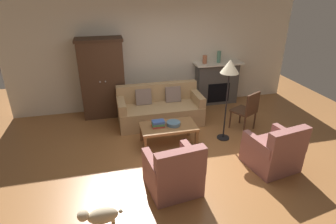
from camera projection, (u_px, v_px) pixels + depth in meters
ground_plane at (185, 155)px, 5.25m from camera, size 9.60×9.60×0.00m
back_wall at (157, 53)px, 6.90m from camera, size 7.20×0.10×2.80m
fireplace at (217, 83)px, 7.36m from camera, size 1.26×0.48×1.12m
armoire at (102, 78)px, 6.51m from camera, size 1.06×0.57×1.87m
couch at (160, 109)px, 6.40m from camera, size 1.92×0.86×0.86m
coffee_table at (168, 128)px, 5.48m from camera, size 1.10×0.60×0.42m
fruit_bowl at (173, 124)px, 5.46m from camera, size 0.27×0.27×0.07m
book_stack at (158, 124)px, 5.39m from camera, size 0.25×0.18×0.12m
mantel_vase_terracotta at (205, 59)px, 6.99m from camera, size 0.11×0.11×0.21m
mantel_vase_jade at (219, 57)px, 7.05m from camera, size 0.10×0.10×0.30m
armchair_near_left at (174, 173)px, 4.26m from camera, size 0.86×0.86×0.88m
armchair_near_right at (274, 152)px, 4.79m from camera, size 0.89×0.89×0.88m
side_chair_wooden at (247, 109)px, 5.96m from camera, size 0.59×0.59×0.90m
floor_lamp at (229, 71)px, 5.22m from camera, size 0.36×0.36×1.69m
dog at (100, 216)px, 3.56m from camera, size 0.57×0.21×0.39m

